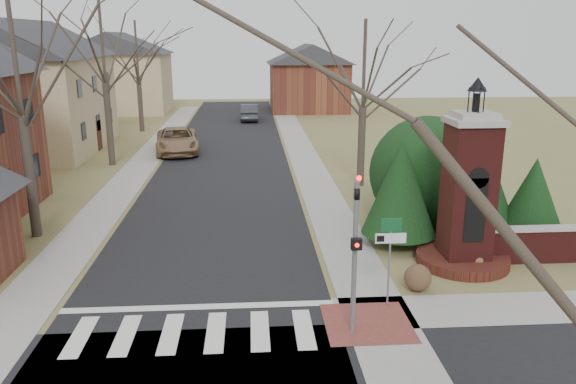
{
  "coord_description": "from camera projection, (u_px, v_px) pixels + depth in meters",
  "views": [
    {
      "loc": [
        1.63,
        -12.92,
        7.73
      ],
      "look_at": [
        2.92,
        6.0,
        2.47
      ],
      "focal_mm": 35.0,
      "sensor_mm": 36.0,
      "label": 1
    }
  ],
  "objects": [
    {
      "name": "ground",
      "position": [
        190.0,
        349.0,
        14.38
      ],
      "size": [
        120.0,
        120.0,
        0.0
      ],
      "primitive_type": "plane",
      "color": "olive",
      "rests_on": "ground"
    },
    {
      "name": "main_street",
      "position": [
        225.0,
        163.0,
        35.53
      ],
      "size": [
        8.0,
        70.0,
        0.01
      ],
      "primitive_type": "cube",
      "color": "black",
      "rests_on": "ground"
    },
    {
      "name": "crosswalk_zone",
      "position": [
        193.0,
        333.0,
        15.14
      ],
      "size": [
        8.0,
        2.2,
        0.02
      ],
      "primitive_type": "cube",
      "color": "silver",
      "rests_on": "ground"
    },
    {
      "name": "stop_bar",
      "position": [
        198.0,
        307.0,
        16.58
      ],
      "size": [
        8.0,
        0.35,
        0.02
      ],
      "primitive_type": "cube",
      "color": "silver",
      "rests_on": "ground"
    },
    {
      "name": "sidewalk_right_main",
      "position": [
        306.0,
        162.0,
        35.86
      ],
      "size": [
        2.0,
        60.0,
        0.02
      ],
      "primitive_type": "cube",
      "color": "gray",
      "rests_on": "ground"
    },
    {
      "name": "sidewalk_left",
      "position": [
        142.0,
        164.0,
        35.18
      ],
      "size": [
        2.0,
        60.0,
        0.02
      ],
      "primitive_type": "cube",
      "color": "gray",
      "rests_on": "ground"
    },
    {
      "name": "curb_apron",
      "position": [
        367.0,
        323.0,
        15.65
      ],
      "size": [
        2.4,
        2.4,
        0.02
      ],
      "primitive_type": "cube",
      "color": "brown",
      "rests_on": "ground"
    },
    {
      "name": "traffic_signal_pole",
      "position": [
        355.0,
        242.0,
        14.52
      ],
      "size": [
        0.28,
        0.41,
        4.5
      ],
      "color": "slate",
      "rests_on": "ground"
    },
    {
      "name": "sign_post",
      "position": [
        390.0,
        245.0,
        16.13
      ],
      "size": [
        0.9,
        0.07,
        2.75
      ],
      "color": "slate",
      "rests_on": "ground"
    },
    {
      "name": "brick_gate_monument",
      "position": [
        467.0,
        205.0,
        19.19
      ],
      "size": [
        3.2,
        3.2,
        6.47
      ],
      "color": "#501917",
      "rests_on": "ground"
    },
    {
      "name": "house_stucco_left",
      "position": [
        27.0,
        84.0,
        38.21
      ],
      "size": [
        9.8,
        12.8,
        9.28
      ],
      "color": "beige",
      "rests_on": "ground"
    },
    {
      "name": "house_distant_left",
      "position": [
        118.0,
        71.0,
        58.59
      ],
      "size": [
        10.8,
        8.8,
        8.53
      ],
      "color": "beige",
      "rests_on": "ground"
    },
    {
      "name": "house_distant_right",
      "position": [
        309.0,
        76.0,
        60.07
      ],
      "size": [
        8.8,
        8.8,
        7.3
      ],
      "color": "brown",
      "rests_on": "ground"
    },
    {
      "name": "evergreen_near",
      "position": [
        400.0,
        187.0,
        20.96
      ],
      "size": [
        2.8,
        2.8,
        4.1
      ],
      "color": "#473D33",
      "rests_on": "ground"
    },
    {
      "name": "evergreen_mid",
      "position": [
        475.0,
        171.0,
        22.25
      ],
      "size": [
        3.4,
        3.4,
        4.7
      ],
      "color": "#473D33",
      "rests_on": "ground"
    },
    {
      "name": "evergreen_far",
      "position": [
        534.0,
        193.0,
        21.61
      ],
      "size": [
        2.4,
        2.4,
        3.3
      ],
      "color": "#473D33",
      "rests_on": "ground"
    },
    {
      "name": "evergreen_mass",
      "position": [
        427.0,
        169.0,
        23.46
      ],
      "size": [
        4.8,
        4.8,
        4.8
      ],
      "primitive_type": "sphere",
      "color": "black",
      "rests_on": "ground"
    },
    {
      "name": "bare_tree_0",
      "position": [
        12.0,
        38.0,
        20.51
      ],
      "size": [
        8.05,
        8.05,
        11.15
      ],
      "color": "#473D33",
      "rests_on": "ground"
    },
    {
      "name": "bare_tree_1",
      "position": [
        101.0,
        31.0,
        32.92
      ],
      "size": [
        8.4,
        8.4,
        11.64
      ],
      "color": "#473D33",
      "rests_on": "ground"
    },
    {
      "name": "bare_tree_2",
      "position": [
        136.0,
        46.0,
        45.65
      ],
      "size": [
        7.35,
        7.35,
        10.19
      ],
      "color": "#473D33",
      "rests_on": "ground"
    },
    {
      "name": "bare_tree_3",
      "position": [
        364.0,
        58.0,
        28.46
      ],
      "size": [
        7.0,
        7.0,
        9.7
      ],
      "color": "#473D33",
      "rests_on": "ground"
    },
    {
      "name": "pickup_truck",
      "position": [
        177.0,
        140.0,
        38.56
      ],
      "size": [
        3.55,
        6.35,
        1.68
      ],
      "primitive_type": "imported",
      "rotation": [
        0.0,
        0.0,
        0.13
      ],
      "color": "#997653",
      "rests_on": "ground"
    },
    {
      "name": "distant_car",
      "position": [
        249.0,
        112.0,
        53.44
      ],
      "size": [
        1.63,
        4.67,
        1.54
      ],
      "primitive_type": "imported",
      "rotation": [
        0.0,
        0.0,
        3.14
      ],
      "color": "#3A3E43",
      "rests_on": "ground"
    },
    {
      "name": "dry_shrub_left",
      "position": [
        418.0,
        278.0,
        17.59
      ],
      "size": [
        0.86,
        0.86,
        0.86
      ],
      "primitive_type": "sphere",
      "color": "brown",
      "rests_on": "ground"
    },
    {
      "name": "dry_shrub_right",
      "position": [
        475.0,
        258.0,
        19.31
      ],
      "size": [
        0.76,
        0.76,
        0.76
      ],
      "primitive_type": "sphere",
      "color": "brown",
      "rests_on": "ground"
    }
  ]
}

